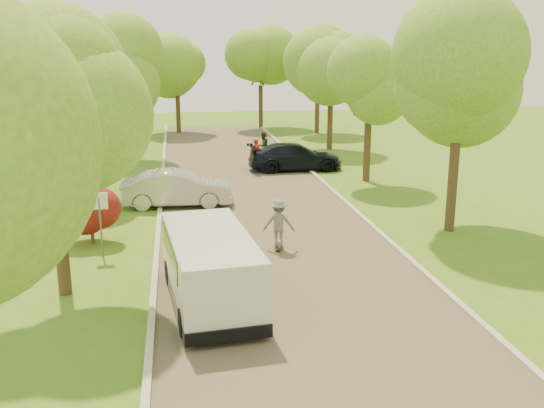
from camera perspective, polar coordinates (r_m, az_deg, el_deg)
ground at (r=17.26m, az=2.58°, el=-8.35°), size 100.00×100.00×0.00m
road at (r=24.71m, az=-1.14°, el=-1.20°), size 8.00×60.00×0.01m
curb_left at (r=24.49m, az=-10.57°, el=-1.46°), size 0.18×60.00×0.12m
curb_right at (r=25.55m, az=7.89°, el=-0.68°), size 0.18×60.00×0.12m
street_sign at (r=20.39m, az=-15.92°, el=-0.64°), size 0.55×0.06×2.17m
red_shrub at (r=22.01m, az=-16.69°, el=-0.86°), size 1.70×1.70×1.95m
tree_l_mida at (r=16.91m, az=-19.59°, el=8.51°), size 4.71×4.60×7.39m
tree_l_midb at (r=27.87m, az=-16.60°, el=9.58°), size 4.30×4.20×6.62m
tree_l_far at (r=37.71m, az=-14.15°, el=12.22°), size 4.92×4.80×7.79m
tree_r_mida at (r=23.02m, az=17.81°, el=10.95°), size 5.13×5.00×7.95m
tree_r_midb at (r=31.22m, az=9.53°, el=10.98°), size 4.51×4.40×7.01m
tree_r_far at (r=40.94m, az=5.94°, el=13.23°), size 5.33×5.20×8.34m
tree_bg_a at (r=45.92m, az=-16.35°, el=12.22°), size 5.12×5.00×7.72m
tree_bg_b at (r=48.95m, az=4.62°, el=13.12°), size 5.12×5.00×7.95m
tree_bg_c at (r=49.59m, az=-8.73°, el=12.42°), size 4.92×4.80×7.33m
tree_bg_d at (r=52.12m, az=-0.84°, el=13.00°), size 5.12×5.00×7.72m
minivan at (r=16.29m, az=-5.86°, el=-5.94°), size 2.57×5.42×1.95m
silver_sedan at (r=26.52m, az=-8.93°, el=1.45°), size 4.83×1.85×1.57m
dark_sedan at (r=34.05m, az=2.19°, el=4.47°), size 5.28×2.21×1.52m
longboard at (r=20.78m, az=0.64°, el=-4.02°), size 0.43×0.88×0.10m
skateboarder at (r=20.53m, az=0.64°, el=-1.79°), size 1.18×0.85×1.66m
person_striped at (r=34.71m, az=-1.52°, el=4.80°), size 0.72×0.61×1.69m
person_olive at (r=37.24m, az=-0.84°, el=5.49°), size 1.04×0.98×1.71m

